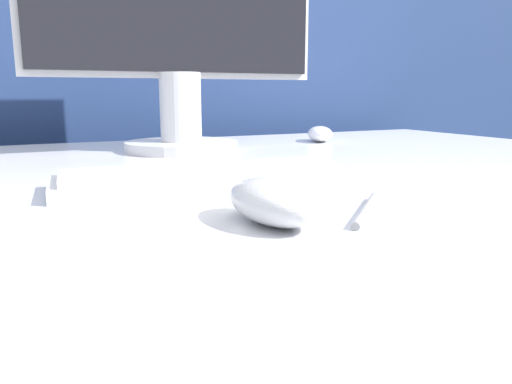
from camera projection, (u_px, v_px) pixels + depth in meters
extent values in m
cube|color=navy|center=(103.00, 177.00, 1.36)|extent=(5.00, 0.03, 1.27)
ellipsoid|color=silver|center=(273.00, 201.00, 0.45)|extent=(0.07, 0.13, 0.04)
cube|color=silver|center=(206.00, 180.00, 0.64)|extent=(0.38, 0.14, 0.02)
cube|color=silver|center=(206.00, 170.00, 0.64)|extent=(0.36, 0.13, 0.01)
cylinder|color=silver|center=(182.00, 146.00, 1.02)|extent=(0.23, 0.23, 0.02)
cylinder|color=silver|center=(181.00, 107.00, 1.00)|extent=(0.08, 0.08, 0.14)
ellipsoid|color=white|center=(320.00, 134.00, 1.21)|extent=(0.10, 0.13, 0.04)
cylinder|color=#99999E|center=(366.00, 209.00, 0.49)|extent=(0.10, 0.10, 0.01)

